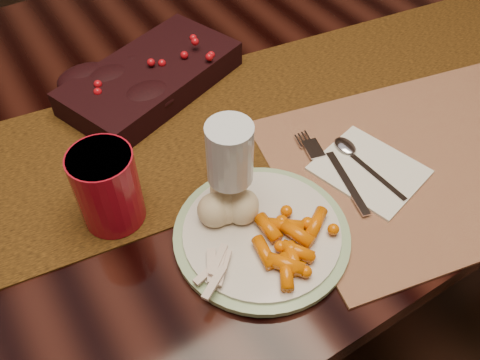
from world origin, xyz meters
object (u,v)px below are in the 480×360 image
centerpiece (151,74)px  mashed_potatoes (226,198)px  baby_carrots (295,242)px  placemat_main (433,160)px  red_cup (107,188)px  wine_glass (230,175)px  turkey_shreds (217,270)px  napkin (369,170)px  dinner_plate (262,234)px  dining_table (187,232)px

centerpiece → mashed_potatoes: same height
baby_carrots → centerpiece: bearing=91.2°
placemat_main → red_cup: (-0.47, 0.16, 0.06)m
placemat_main → wine_glass: size_ratio=2.92×
turkey_shreds → red_cup: size_ratio=0.64×
mashed_potatoes → wine_glass: (0.01, -0.00, 0.04)m
napkin → red_cup: (-0.37, 0.13, 0.06)m
placemat_main → dinner_plate: (-0.31, 0.02, 0.01)m
dinner_plate → wine_glass: bearing=104.1°
dining_table → red_cup: 0.50m
napkin → baby_carrots: bearing=-178.0°
dining_table → centerpiece: size_ratio=5.67×
dinner_plate → turkey_shreds: turkey_shreds is taller
baby_carrots → turkey_shreds: size_ratio=1.40×
mashed_potatoes → placemat_main: bearing=-13.1°
turkey_shreds → napkin: (0.30, 0.04, -0.02)m
turkey_shreds → napkin: size_ratio=0.51×
red_cup → napkin: bearing=-19.4°
dining_table → turkey_shreds: bearing=-106.9°
mashed_potatoes → napkin: size_ratio=0.56×
centerpiece → placemat_main: centerpiece is taller
dining_table → dinner_plate: dinner_plate is taller
placemat_main → turkey_shreds: turkey_shreds is taller
baby_carrots → wine_glass: bearing=109.9°
mashed_potatoes → turkey_shreds: (-0.06, -0.09, -0.01)m
baby_carrots → turkey_shreds: bearing=170.8°
baby_carrots → mashed_potatoes: 0.11m
dining_table → centerpiece: bearing=93.1°
dining_table → baby_carrots: 0.54m
dining_table → placemat_main: size_ratio=3.59×
placemat_main → red_cup: red_cup is taller
baby_carrots → napkin: size_ratio=0.72×
turkey_shreds → baby_carrots: bearing=-9.2°
placemat_main → napkin: bearing=173.8°
baby_carrots → wine_glass: size_ratio=0.63×
dining_table → turkey_shreds: (-0.10, -0.34, 0.40)m
dining_table → dinner_plate: (-0.02, -0.31, 0.39)m
mashed_potatoes → red_cup: size_ratio=0.71×
placemat_main → baby_carrots: 0.29m
centerpiece → red_cup: 0.29m
dinner_plate → red_cup: 0.22m
dinner_plate → turkey_shreds: (-0.09, -0.03, 0.02)m
red_cup → wine_glass: 0.17m
baby_carrots → mashed_potatoes: mashed_potatoes is taller
dinner_plate → turkey_shreds: bearing=-162.9°
dinner_plate → turkey_shreds: size_ratio=3.18×
dining_table → turkey_shreds: turkey_shreds is taller
dining_table → wine_glass: (-0.03, -0.26, 0.46)m
dining_table → wine_glass: bearing=-97.1°
dinner_plate → baby_carrots: size_ratio=2.27×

